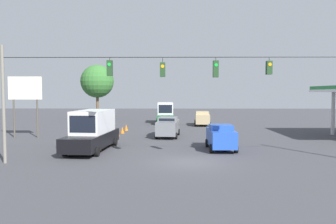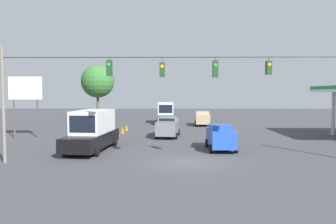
{
  "view_description": "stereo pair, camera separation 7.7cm",
  "coord_description": "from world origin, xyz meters",
  "views": [
    {
      "loc": [
        1.02,
        20.22,
        4.33
      ],
      "look_at": [
        1.41,
        -9.93,
        2.57
      ],
      "focal_mm": 35.0,
      "sensor_mm": 36.0,
      "label": 1
    },
    {
      "loc": [
        0.94,
        20.22,
        4.33
      ],
      "look_at": [
        1.41,
        -9.93,
        2.57
      ],
      "focal_mm": 35.0,
      "sensor_mm": 36.0,
      "label": 2
    }
  ],
  "objects": [
    {
      "name": "roadside_billboard",
      "position": [
        15.18,
        -11.12,
        4.26
      ],
      "size": [
        3.25,
        0.16,
        5.9
      ],
      "color": "#4C473D",
      "rests_on": "ground_plane"
    },
    {
      "name": "traffic_cone_nearest",
      "position": [
        6.55,
        -4.2,
        0.35
      ],
      "size": [
        0.4,
        0.4,
        0.71
      ],
      "primitive_type": "cone",
      "color": "orange",
      "rests_on": "ground_plane"
    },
    {
      "name": "sedan_blue_crossing_near",
      "position": [
        -2.68,
        -4.49,
        1.0
      ],
      "size": [
        2.04,
        4.07,
        1.93
      ],
      "color": "#234CB2",
      "rests_on": "ground_plane"
    },
    {
      "name": "traffic_cone_fourth",
      "position": [
        6.45,
        -12.09,
        0.35
      ],
      "size": [
        0.4,
        0.4,
        0.71
      ],
      "primitive_type": "cone",
      "color": "orange",
      "rests_on": "ground_plane"
    },
    {
      "name": "sedan_grey_withflow_mid",
      "position": [
        1.44,
        -11.74,
        1.02
      ],
      "size": [
        2.43,
        4.74,
        1.96
      ],
      "color": "slate",
      "rests_on": "ground_plane"
    },
    {
      "name": "box_truck_black_parked_shoulder",
      "position": [
        7.05,
        -4.35,
        1.48
      ],
      "size": [
        3.02,
        7.33,
        3.01
      ],
      "color": "black",
      "rests_on": "ground_plane"
    },
    {
      "name": "traffic_cone_fifth",
      "position": [
        6.36,
        -14.57,
        0.35
      ],
      "size": [
        0.4,
        0.4,
        0.71
      ],
      "primitive_type": "cone",
      "color": "orange",
      "rests_on": "ground_plane"
    },
    {
      "name": "tree_horizon_left",
      "position": [
        13.48,
        -34.13,
        6.23
      ],
      "size": [
        5.46,
        5.46,
        8.99
      ],
      "color": "brown",
      "rests_on": "ground_plane"
    },
    {
      "name": "box_truck_green_withflow_deep",
      "position": [
        2.02,
        -26.23,
        1.45
      ],
      "size": [
        2.7,
        6.41,
        2.96
      ],
      "color": "#236038",
      "rests_on": "ground_plane"
    },
    {
      "name": "traffic_cone_second",
      "position": [
        6.41,
        -6.7,
        0.35
      ],
      "size": [
        0.4,
        0.4,
        0.71
      ],
      "primitive_type": "cone",
      "color": "orange",
      "rests_on": "ground_plane"
    },
    {
      "name": "overhead_signal_span",
      "position": [
        0.05,
        0.38,
        4.6
      ],
      "size": [
        22.87,
        0.38,
        7.23
      ],
      "color": "slate",
      "rests_on": "ground_plane"
    },
    {
      "name": "ground_plane",
      "position": [
        0.0,
        0.0,
        0.0
      ],
      "size": [
        140.0,
        140.0,
        0.0
      ],
      "primitive_type": "plane",
      "color": "#3D3D42"
    },
    {
      "name": "sedan_tan_oncoming_deep",
      "position": [
        -2.99,
        -23.18,
        0.98
      ],
      "size": [
        2.22,
        4.34,
        1.88
      ],
      "color": "tan",
      "rests_on": "ground_plane"
    },
    {
      "name": "traffic_cone_farthest",
      "position": [
        6.32,
        -17.17,
        0.35
      ],
      "size": [
        0.4,
        0.4,
        0.71
      ],
      "primitive_type": "cone",
      "color": "orange",
      "rests_on": "ground_plane"
    },
    {
      "name": "traffic_cone_third",
      "position": [
        6.51,
        -9.34,
        0.35
      ],
      "size": [
        0.4,
        0.4,
        0.71
      ],
      "primitive_type": "cone",
      "color": "orange",
      "rests_on": "ground_plane"
    }
  ]
}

